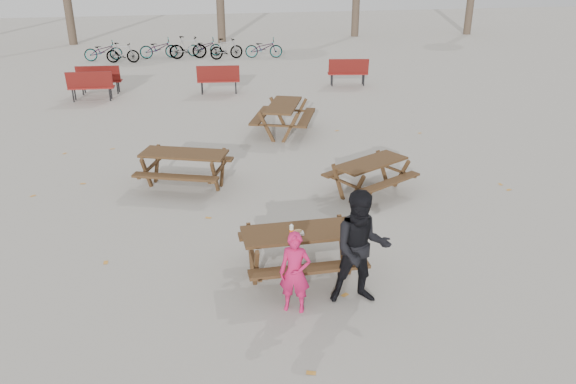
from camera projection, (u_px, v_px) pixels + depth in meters
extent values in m
plane|color=gray|center=(300.00, 274.00, 8.91)|extent=(80.00, 80.00, 0.00)
cube|color=#3A2415|center=(301.00, 232.00, 8.61)|extent=(1.80, 0.70, 0.05)
cube|color=#3A2415|center=(310.00, 269.00, 8.19)|extent=(1.80, 0.25, 0.05)
cube|color=#3A2415|center=(293.00, 232.00, 9.27)|extent=(1.80, 0.25, 0.05)
cylinder|color=#3A2415|center=(256.00, 269.00, 8.36)|extent=(0.08, 0.08, 0.73)
cylinder|color=#3A2415|center=(250.00, 250.00, 8.90)|extent=(0.08, 0.08, 0.73)
cylinder|color=#3A2415|center=(352.00, 259.00, 8.63)|extent=(0.08, 0.08, 0.73)
cylinder|color=#3A2415|center=(341.00, 241.00, 9.17)|extent=(0.08, 0.08, 0.73)
cube|color=silver|center=(298.00, 233.00, 8.49)|extent=(0.18, 0.11, 0.03)
ellipsoid|color=tan|center=(298.00, 231.00, 8.47)|extent=(0.14, 0.06, 0.05)
cylinder|color=silver|center=(291.00, 230.00, 8.46)|extent=(0.06, 0.06, 0.15)
cylinder|color=#E3520B|center=(291.00, 231.00, 8.47)|extent=(0.07, 0.07, 0.05)
cylinder|color=white|center=(292.00, 225.00, 8.43)|extent=(0.03, 0.03, 0.02)
imported|color=#C31851|center=(295.00, 273.00, 7.80)|extent=(0.52, 0.44, 1.22)
imported|color=black|center=(361.00, 248.00, 7.91)|extent=(0.93, 0.77, 1.73)
imported|color=black|center=(103.00, 51.00, 25.96)|extent=(1.77, 0.83, 0.89)
imported|color=black|center=(123.00, 53.00, 25.42)|extent=(1.55, 0.65, 0.90)
imported|color=black|center=(159.00, 48.00, 26.52)|extent=(1.81, 0.70, 0.94)
imported|color=black|center=(188.00, 47.00, 26.34)|extent=(1.75, 0.53, 1.05)
imported|color=black|center=(204.00, 47.00, 27.12)|extent=(1.64, 0.57, 0.86)
imported|color=black|center=(226.00, 49.00, 26.29)|extent=(1.65, 0.78, 0.96)
imported|color=black|center=(264.00, 48.00, 26.64)|extent=(1.83, 0.89, 0.92)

